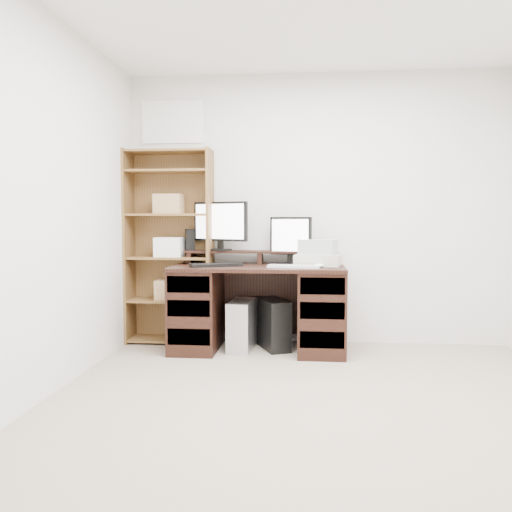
# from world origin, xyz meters

# --- Properties ---
(room) EXTENTS (3.54, 4.04, 2.54)m
(room) POSITION_xyz_m (-0.00, 0.00, 1.25)
(room) COLOR tan
(room) RESTS_ON ground
(desk) EXTENTS (1.50, 0.70, 0.75)m
(desk) POSITION_xyz_m (-0.50, 1.64, 0.39)
(desk) COLOR black
(desk) RESTS_ON ground
(riser_shelf) EXTENTS (1.40, 0.22, 0.12)m
(riser_shelf) POSITION_xyz_m (-0.50, 1.85, 0.84)
(riser_shelf) COLOR black
(riser_shelf) RESTS_ON desk
(monitor_wide) EXTENTS (0.53, 0.27, 0.45)m
(monitor_wide) POSITION_xyz_m (-0.87, 1.83, 1.12)
(monitor_wide) COLOR black
(monitor_wide) RESTS_ON riser_shelf
(monitor_small) EXTENTS (0.38, 0.20, 0.43)m
(monitor_small) POSITION_xyz_m (-0.22, 1.80, 0.98)
(monitor_small) COLOR black
(monitor_small) RESTS_ON desk
(speaker) EXTENTS (0.10, 0.10, 0.20)m
(speaker) POSITION_xyz_m (-1.16, 1.87, 0.97)
(speaker) COLOR black
(speaker) RESTS_ON riser_shelf
(keyboard_black) EXTENTS (0.47, 0.32, 0.03)m
(keyboard_black) POSITION_xyz_m (-0.86, 1.54, 0.76)
(keyboard_black) COLOR black
(keyboard_black) RESTS_ON desk
(keyboard_white) EXTENTS (0.45, 0.19, 0.02)m
(keyboard_white) POSITION_xyz_m (-0.18, 1.49, 0.76)
(keyboard_white) COLOR silver
(keyboard_white) RESTS_ON desk
(mouse) EXTENTS (0.10, 0.08, 0.03)m
(mouse) POSITION_xyz_m (0.03, 1.51, 0.77)
(mouse) COLOR white
(mouse) RESTS_ON desk
(printer) EXTENTS (0.43, 0.36, 0.10)m
(printer) POSITION_xyz_m (0.02, 1.70, 0.80)
(printer) COLOR #B8B3A0
(printer) RESTS_ON desk
(basket) EXTENTS (0.36, 0.30, 0.13)m
(basket) POSITION_xyz_m (0.02, 1.70, 0.91)
(basket) COLOR #A7ADB2
(basket) RESTS_ON printer
(tower_silver) EXTENTS (0.23, 0.45, 0.44)m
(tower_silver) POSITION_xyz_m (-0.65, 1.64, 0.22)
(tower_silver) COLOR #B2B5B9
(tower_silver) RESTS_ON ground
(tower_black) EXTENTS (0.35, 0.48, 0.44)m
(tower_black) POSITION_xyz_m (-0.37, 1.70, 0.22)
(tower_black) COLOR black
(tower_black) RESTS_ON ground
(bookshelf) EXTENTS (0.80, 0.30, 1.80)m
(bookshelf) POSITION_xyz_m (-1.35, 1.86, 0.92)
(bookshelf) COLOR brown
(bookshelf) RESTS_ON ground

